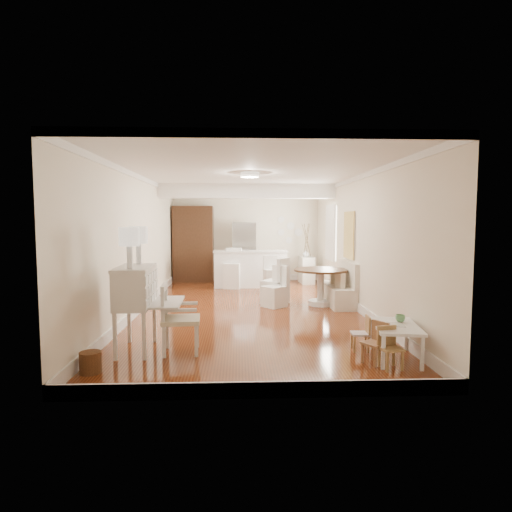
{
  "coord_description": "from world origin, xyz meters",
  "views": [
    {
      "loc": [
        -0.21,
        -8.86,
        1.88
      ],
      "look_at": [
        0.15,
        0.3,
        1.11
      ],
      "focal_mm": 30.0,
      "sensor_mm": 36.0,
      "label": 1
    }
  ],
  "objects": [
    {
      "name": "banquette",
      "position": [
        1.99,
        0.5,
        0.49
      ],
      "size": [
        0.52,
        1.6,
        0.98
      ],
      "primitive_type": "cube",
      "color": "silver",
      "rests_on": "ground"
    },
    {
      "name": "secretary_bureau",
      "position": [
        -1.7,
        -2.76,
        0.61
      ],
      "size": [
        0.99,
        1.01,
        1.23
      ],
      "primitive_type": "cube",
      "rotation": [
        0.0,
        0.0,
        0.03
      ],
      "color": "silver",
      "rests_on": "ground"
    },
    {
      "name": "sideboard",
      "position": [
        1.8,
        3.79,
        0.39
      ],
      "size": [
        0.39,
        0.84,
        0.79
      ],
      "primitive_type": "cube",
      "rotation": [
        0.0,
        0.0,
        0.04
      ],
      "color": "silver",
      "rests_on": "ground"
    },
    {
      "name": "branch_vase",
      "position": [
        1.78,
        3.79,
        0.89
      ],
      "size": [
        0.23,
        0.23,
        0.2
      ],
      "primitive_type": "imported",
      "rotation": [
        0.0,
        0.0,
        -0.22
      ],
      "color": "silver",
      "rests_on": "sideboard"
    },
    {
      "name": "slip_chair_near",
      "position": [
        0.55,
        0.29,
        0.45
      ],
      "size": [
        0.61,
        0.61,
        0.89
      ],
      "primitive_type": "cube",
      "rotation": [
        0.0,
        0.0,
        -0.84
      ],
      "color": "white",
      "rests_on": "ground"
    },
    {
      "name": "wicker_basket",
      "position": [
        -2.05,
        -3.65,
        0.13
      ],
      "size": [
        0.29,
        0.29,
        0.26
      ],
      "primitive_type": "cylinder",
      "rotation": [
        0.0,
        0.0,
        -0.09
      ],
      "color": "brown",
      "rests_on": "ground"
    },
    {
      "name": "kids_chair_c",
      "position": [
        1.7,
        -3.66,
        0.27
      ],
      "size": [
        0.3,
        0.3,
        0.54
      ],
      "primitive_type": "cube",
      "rotation": [
        0.0,
        0.0,
        0.18
      ],
      "color": "#AA824D",
      "rests_on": "ground"
    },
    {
      "name": "breakfast_counter",
      "position": [
        0.1,
        3.1,
        0.52
      ],
      "size": [
        2.05,
        0.65,
        1.03
      ],
      "primitive_type": "cube",
      "color": "white",
      "rests_on": "ground"
    },
    {
      "name": "pantry_cabinet",
      "position": [
        -1.6,
        4.18,
        1.15
      ],
      "size": [
        1.2,
        0.6,
        2.3
      ],
      "primitive_type": "cube",
      "color": "#381E11",
      "rests_on": "ground"
    },
    {
      "name": "bar_stool_left",
      "position": [
        -0.39,
        2.88,
        0.55
      ],
      "size": [
        0.52,
        0.52,
        1.11
      ],
      "primitive_type": "cube",
      "rotation": [
        0.0,
        0.0,
        -0.19
      ],
      "color": "white",
      "rests_on": "ground"
    },
    {
      "name": "gustavian_armchair",
      "position": [
        -1.04,
        -2.87,
        0.49
      ],
      "size": [
        0.6,
        0.6,
        0.98
      ],
      "primitive_type": "cube",
      "rotation": [
        0.0,
        0.0,
        1.64
      ],
      "color": "silver",
      "rests_on": "ground"
    },
    {
      "name": "dining_table",
      "position": [
        1.59,
        0.43,
        0.4
      ],
      "size": [
        1.4,
        1.4,
        0.8
      ],
      "primitive_type": "cylinder",
      "rotation": [
        0.0,
        0.0,
        0.2
      ],
      "color": "#4A2C18",
      "rests_on": "ground"
    },
    {
      "name": "kids_chair_a",
      "position": [
        1.55,
        -3.46,
        0.28
      ],
      "size": [
        0.37,
        0.37,
        0.56
      ],
      "primitive_type": "cube",
      "rotation": [
        0.0,
        0.0,
        -1.01
      ],
      "color": "#A3704A",
      "rests_on": "ground"
    },
    {
      "name": "pencil_cup",
      "position": [
        2.01,
        -3.14,
        0.53
      ],
      "size": [
        0.13,
        0.13,
        0.1
      ],
      "primitive_type": "imported",
      "rotation": [
        0.0,
        0.0,
        0.02
      ],
      "color": "#60A568",
      "rests_on": "kids_table"
    },
    {
      "name": "kids_table",
      "position": [
        1.9,
        -3.28,
        0.24
      ],
      "size": [
        0.7,
        1.02,
        0.47
      ],
      "primitive_type": "cube",
      "rotation": [
        0.0,
        0.0,
        -0.15
      ],
      "color": "white",
      "rests_on": "ground"
    },
    {
      "name": "room",
      "position": [
        0.04,
        0.32,
        1.98
      ],
      "size": [
        9.0,
        9.04,
        2.82
      ],
      "color": "brown",
      "rests_on": "ground"
    },
    {
      "name": "fridge",
      "position": [
        0.3,
        4.15,
        0.9
      ],
      "size": [
        0.75,
        0.65,
        1.8
      ],
      "primitive_type": "imported",
      "color": "silver",
      "rests_on": "ground"
    },
    {
      "name": "slip_chair_far",
      "position": [
        0.6,
        0.66,
        0.52
      ],
      "size": [
        0.7,
        0.69,
        1.04
      ],
      "primitive_type": "cube",
      "rotation": [
        0.0,
        0.0,
        -2.15
      ],
      "color": "silver",
      "rests_on": "ground"
    },
    {
      "name": "bar_stool_right",
      "position": [
        0.64,
        2.24,
        0.47
      ],
      "size": [
        0.44,
        0.44,
        0.95
      ],
      "primitive_type": "cube",
      "rotation": [
        0.0,
        0.0,
        0.17
      ],
      "color": "silver",
      "rests_on": "ground"
    },
    {
      "name": "kids_chair_b",
      "position": [
        1.53,
        -2.9,
        0.26
      ],
      "size": [
        0.27,
        0.27,
        0.52
      ],
      "primitive_type": "cube",
      "rotation": [
        0.0,
        0.0,
        -1.65
      ],
      "color": "tan",
      "rests_on": "ground"
    }
  ]
}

